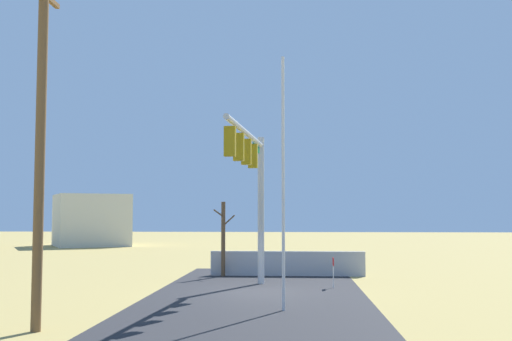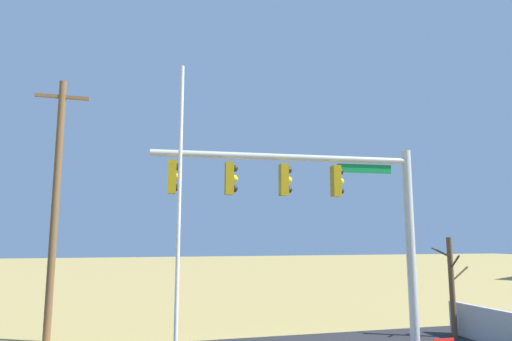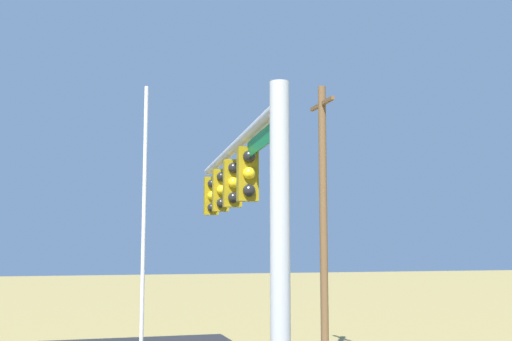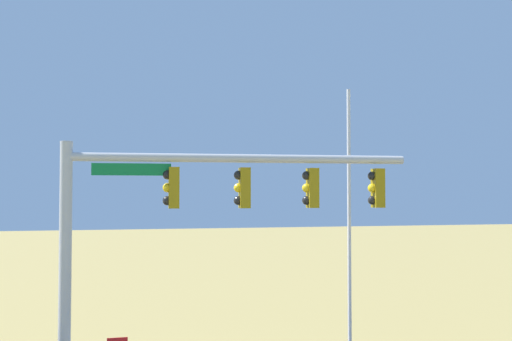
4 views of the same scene
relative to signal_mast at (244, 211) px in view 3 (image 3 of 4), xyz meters
name	(u,v)px [view 3 (image 3 of 4)]	position (x,y,z in m)	size (l,w,h in m)	color
signal_mast	(244,211)	(0.00, 0.00, 0.00)	(8.18, 0.92, 6.35)	#B2B5BA
flagpole	(143,247)	(-4.60, -1.32, -0.65)	(0.10, 0.10, 8.02)	silver
utility_pole	(323,221)	(-8.40, 4.95, 0.21)	(1.90, 0.26, 9.41)	brown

